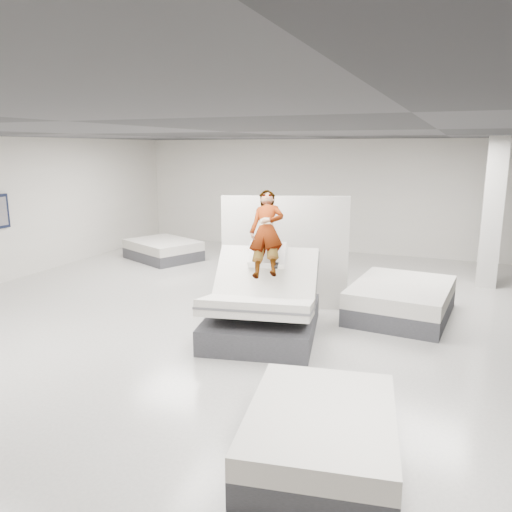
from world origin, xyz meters
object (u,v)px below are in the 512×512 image
object	(u,v)px
remote	(277,266)
flat_bed_right_near	(321,434)
flat_bed_right_far	(401,300)
divider_panel	(285,253)
column	(492,213)
person	(266,250)
flat_bed_left_far	(163,250)
hero_bed	(263,309)

from	to	relation	value
remote	flat_bed_right_near	size ratio (longest dim) A/B	0.07
remote	flat_bed_right_far	xyz separation A→B (m)	(1.74, 1.78, -0.87)
divider_panel	column	distance (m)	4.77
remote	person	bearing A→B (deg)	122.15
flat_bed_right_far	flat_bed_left_far	distance (m)	6.90
flat_bed_right_near	flat_bed_left_far	distance (m)	9.38
hero_bed	flat_bed_right_near	size ratio (longest dim) A/B	1.21
flat_bed_right_near	hero_bed	bearing A→B (deg)	121.36
flat_bed_right_far	person	bearing A→B (deg)	-143.72
remote	divider_panel	size ratio (longest dim) A/B	0.06
divider_panel	flat_bed_right_near	xyz separation A→B (m)	(1.86, -4.26, -0.80)
flat_bed_left_far	flat_bed_right_near	bearing A→B (deg)	-48.12
flat_bed_right_far	flat_bed_right_near	size ratio (longest dim) A/B	1.10
hero_bed	flat_bed_right_near	distance (m)	3.32
remote	divider_panel	world-z (taller)	divider_panel
flat_bed_left_far	column	bearing A→B (deg)	2.83
person	remote	xyz separation A→B (m)	(0.29, -0.30, -0.17)
hero_bed	flat_bed_right_near	world-z (taller)	hero_bed
remote	flat_bed_right_far	bearing A→B (deg)	34.05
hero_bed	divider_panel	world-z (taller)	divider_panel
person	column	bearing A→B (deg)	38.54
remote	column	world-z (taller)	column
flat_bed_right_far	column	xyz separation A→B (m)	(1.49, 2.74, 1.31)
person	flat_bed_right_far	xyz separation A→B (m)	(2.02, 1.48, -1.04)
flat_bed_right_near	flat_bed_right_far	bearing A→B (deg)	87.21
hero_bed	flat_bed_left_far	xyz separation A→B (m)	(-4.54, 4.15, -0.18)
person	flat_bed_left_far	bearing A→B (deg)	127.73
hero_bed	column	bearing A→B (deg)	52.88
flat_bed_right_far	divider_panel	bearing A→B (deg)	-169.57
person	flat_bed_right_far	size ratio (longest dim) A/B	0.69
column	flat_bed_right_near	bearing A→B (deg)	-103.07
hero_bed	flat_bed_right_far	size ratio (longest dim) A/B	1.10
flat_bed_right_far	flat_bed_right_near	world-z (taller)	flat_bed_right_far
person	flat_bed_right_near	bearing A→B (deg)	-72.12
flat_bed_left_far	column	xyz separation A→B (m)	(7.98, 0.39, 1.34)
hero_bed	remote	size ratio (longest dim) A/B	17.87
remote	flat_bed_left_far	distance (m)	6.36
divider_panel	column	size ratio (longest dim) A/B	0.73
column	flat_bed_left_far	bearing A→B (deg)	-177.17
flat_bed_left_far	column	world-z (taller)	column
person	flat_bed_left_far	world-z (taller)	person
hero_bed	flat_bed_right_far	bearing A→B (deg)	42.83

